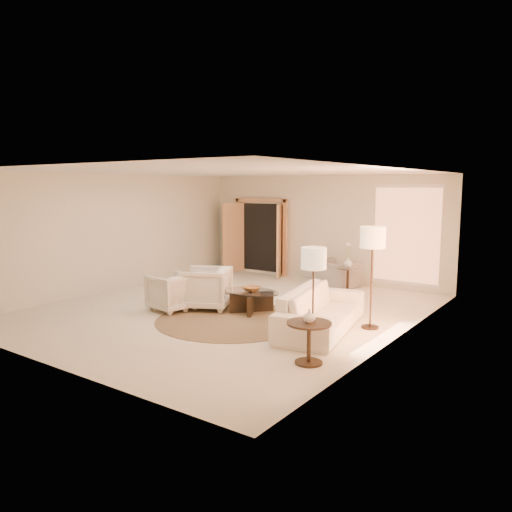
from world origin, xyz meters
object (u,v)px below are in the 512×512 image
Objects in this scene: armchair_left at (206,286)px; accent_chair at (336,269)px; side_table at (348,277)px; coffee_table at (252,299)px; armchair_right at (172,290)px; sofa at (321,310)px; end_vase at (309,316)px; end_table at (309,335)px; side_vase at (348,263)px; floor_lamp_near at (373,242)px; floor_lamp_far at (314,263)px; bowl at (252,289)px.

armchair_left reaches higher than accent_chair.
coffee_table is at bearing -105.86° from side_table.
armchair_left is 1.14× the size of armchair_right.
end_vase reaches higher than sofa.
armchair_left is (-2.68, 0.02, 0.11)m from sofa.
end_table is 4.96m from side_vase.
coffee_table is 3.04m from end_table.
floor_lamp_far is (-0.27, -1.63, -0.19)m from floor_lamp_near.
floor_lamp_near is at bearing 115.31° from armchair_right.
side_vase is (0.79, 2.79, 0.25)m from bowl.
bowl is (-0.22, -3.31, 0.04)m from accent_chair.
armchair_right is at bearing 171.82° from floor_lamp_far.
side_vase reaches higher than end_table.
armchair_right is at bearing 80.19° from accent_chair.
accent_chair reaches higher than end_vase.
armchair_right is 3.96m from end_vase.
floor_lamp_far is at bearing -31.85° from bowl.
end_vase is (0.64, -1.59, 0.33)m from sofa.
sofa is at bearing 124.59° from accent_chair.
side_table is 2.90m from bowl.
side_table is at bearing 74.14° from bowl.
sofa is 1.46m from floor_lamp_far.
armchair_right is 3.95m from end_table.
end_vase is at bearing -38.62° from bowl.
accent_chair reaches higher than armchair_right.
sofa is 4.03× the size of side_table.
armchair_right is 1.33× the size of side_table.
armchair_right is (-3.15, -0.49, 0.05)m from sofa.
floor_lamp_near is at bearing 7.55° from coffee_table.
end_table is 2.49m from floor_lamp_near.
floor_lamp_near is at bearing 89.76° from end_vase.
bowl is at bearing -105.86° from side_vase.
coffee_table is at bearing -172.45° from floor_lamp_near.
accent_chair is 0.56× the size of floor_lamp_near.
end_table is at bearing -71.34° from side_vase.
coffee_table is (0.95, 0.29, -0.20)m from armchair_left.
sofa is at bearing 107.79° from armchair_right.
end_table is at bearing 82.82° from armchair_right.
armchair_left is 0.59× the size of floor_lamp_far.
sofa is 1.49m from floor_lamp_near.
side_vase is at bearing 157.29° from armchair_right.
floor_lamp_far reaches higher than coffee_table.
end_table is at bearing 37.21° from armchair_left.
coffee_table is 0.21m from bowl.
accent_chair is 3.32m from coffee_table.
coffee_table is 6.95× the size of end_vase.
armchair_right reaches higher than end_vase.
end_table is 0.40× the size of floor_lamp_far.
sofa is at bearing 110.55° from floor_lamp_far.
sofa is 2.49× the size of accent_chair.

